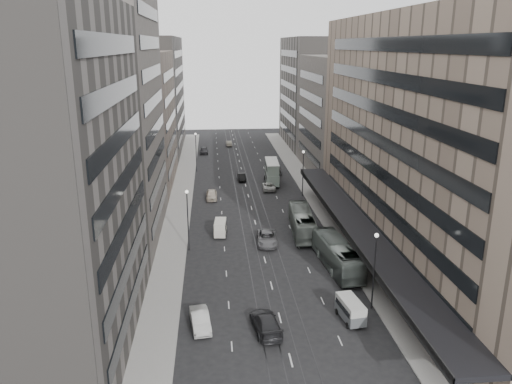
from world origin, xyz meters
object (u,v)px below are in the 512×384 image
object	(u,v)px
vw_microbus	(351,309)
bus_far	(302,222)
panel_van	(220,227)
bus_near	(337,255)
sedan_2	(267,238)
sedan_1	(200,320)
double_decker	(272,172)
pedestrian	(460,365)

from	to	relation	value
vw_microbus	bus_far	bearing A→B (deg)	83.48
panel_van	bus_near	bearing A→B (deg)	-35.85
vw_microbus	sedan_2	xyz separation A→B (m)	(-6.03, 20.36, -0.41)
bus_near	sedan_2	distance (m)	11.38
sedan_1	sedan_2	distance (m)	22.10
sedan_1	double_decker	bearing A→B (deg)	67.74
sedan_2	sedan_1	bearing A→B (deg)	-109.14
sedan_2	vw_microbus	bearing A→B (deg)	-69.41
bus_far	pedestrian	distance (m)	34.08
sedan_2	pedestrian	distance (m)	32.37
sedan_2	double_decker	bearing A→B (deg)	85.91
bus_near	panel_van	size ratio (longest dim) A/B	3.34
double_decker	sedan_1	world-z (taller)	double_decker
bus_near	sedan_1	distance (m)	20.29
double_decker	sedan_1	distance (m)	52.29
double_decker	pedestrian	xyz separation A→B (m)	(8.14, -60.14, -1.28)
bus_far	vw_microbus	world-z (taller)	bus_far
sedan_1	panel_van	bearing A→B (deg)	76.38
vw_microbus	pedestrian	distance (m)	11.49
bus_near	pedestrian	distance (m)	22.03
vw_microbus	bus_near	bearing A→B (deg)	74.44
bus_near	sedan_1	xyz separation A→B (m)	(-16.38, -11.94, -0.92)
bus_near	panel_van	distance (m)	18.37
double_decker	sedan_2	world-z (taller)	double_decker
sedan_1	pedestrian	xyz separation A→B (m)	(21.22, -9.55, 0.39)
bus_near	bus_far	xyz separation A→B (m)	(-2.17, 11.86, 0.00)
vw_microbus	sedan_1	size ratio (longest dim) A/B	0.89
bus_far	panel_van	distance (m)	11.77
bus_near	sedan_2	bearing A→B (deg)	-52.15
double_decker	panel_van	bearing A→B (deg)	-108.53
sedan_1	pedestrian	distance (m)	23.27
sedan_1	sedan_2	bearing A→B (deg)	59.00
vw_microbus	pedestrian	size ratio (longest dim) A/B	2.07
bus_near	panel_van	bearing A→B (deg)	-45.31
panel_van	sedan_1	world-z (taller)	panel_van
bus_near	double_decker	distance (m)	38.80
bus_near	panel_van	world-z (taller)	bus_near
vw_microbus	panel_van	bearing A→B (deg)	109.36
sedan_2	bus_near	bearing A→B (deg)	-43.43
bus_near	double_decker	bearing A→B (deg)	-89.74
sedan_2	panel_van	bearing A→B (deg)	154.20
bus_near	vw_microbus	world-z (taller)	bus_near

